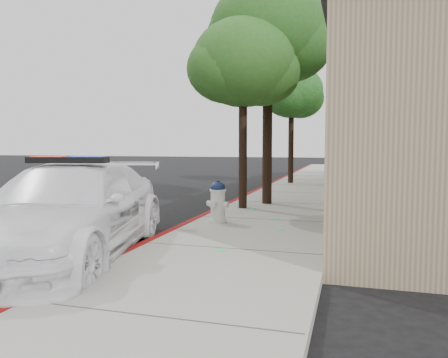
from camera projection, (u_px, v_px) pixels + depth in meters
ground at (141, 251)px, 7.74m from camera, size 120.00×120.00×0.00m
sidewalk at (263, 222)px, 10.16m from camera, size 3.20×60.00×0.15m
red_curb at (201, 219)px, 10.59m from camera, size 0.14×60.00×0.16m
police_car at (69, 211)px, 7.19m from camera, size 3.29×5.73×1.68m
fire_hydrant at (218, 201)px, 9.69m from camera, size 0.54×0.47×0.93m
street_tree_near at (243, 67)px, 11.69m from camera, size 2.96×2.78×5.09m
street_tree_mid at (269, 36)px, 12.54m from camera, size 3.63×3.36×6.41m
street_tree_far at (292, 94)px, 19.65m from camera, size 2.83×2.94×5.32m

